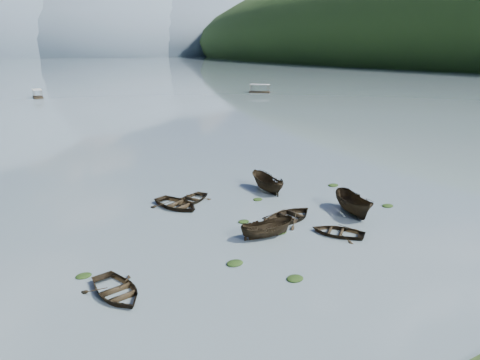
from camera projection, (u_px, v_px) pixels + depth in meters
ground_plane at (327, 255)px, 28.48m from camera, size 2400.00×2400.00×0.00m
haze_mtn_c at (84, 55)px, 845.33m from camera, size 520.00×520.00×260.00m
haze_mtn_d at (171, 55)px, 928.78m from camera, size 520.00×520.00×220.00m
rowboat_0 at (117, 295)px, 23.91m from camera, size 3.80×4.79×0.89m
rowboat_2 at (267, 237)px, 31.20m from camera, size 4.25×2.06×1.58m
rowboat_3 at (338, 234)px, 31.66m from camera, size 4.56×4.75×0.80m
rowboat_4 at (290, 219)px, 34.42m from camera, size 5.33×4.33×0.97m
rowboat_5 at (353, 214)px, 35.61m from camera, size 3.19×5.37×1.95m
rowboat_6 at (177, 207)px, 37.06m from camera, size 4.72×5.50×0.96m
rowboat_7 at (191, 201)px, 38.44m from camera, size 4.74×4.41×0.80m
rowboat_8 at (267, 191)px, 41.29m from camera, size 1.84×4.73×1.82m
weed_clump_0 at (295, 279)px, 25.48m from camera, size 1.06×0.87×0.23m
weed_clump_1 at (235, 264)px, 27.29m from camera, size 1.11×0.89×0.24m
weed_clump_2 at (280, 233)px, 31.93m from camera, size 1.12×0.90×0.24m
weed_clump_3 at (258, 200)px, 38.84m from camera, size 0.91×0.77×0.20m
weed_clump_4 at (388, 206)px, 37.25m from camera, size 1.06×0.84×0.22m
weed_clump_5 at (84, 276)px, 25.81m from camera, size 0.95×0.77×0.20m
weed_clump_6 at (244, 222)px, 33.89m from camera, size 0.91×0.76×0.19m
weed_clump_7 at (333, 186)px, 42.83m from camera, size 1.10×0.88×0.24m
pontoon_centre at (38, 98)px, 119.16m from camera, size 2.40×5.70×2.18m
pontoon_right at (260, 93)px, 133.07m from camera, size 6.40×6.22×2.42m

